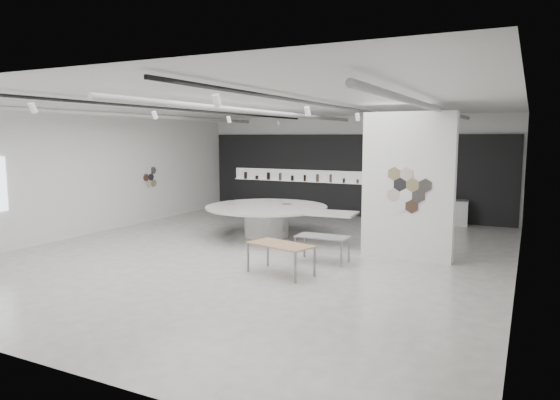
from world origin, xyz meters
The scene contains 7 objects.
room centered at (-0.09, 0.00, 2.07)m, with size 12.02×14.02×3.82m.
back_wall_display centered at (-0.08, 6.93, 1.54)m, with size 11.80×0.27×3.10m.
partition_column centered at (3.50, 1.00, 1.80)m, with size 2.20×0.38×3.60m.
display_island centered at (-0.85, 1.94, 0.61)m, with size 4.91×3.95×0.94m.
sample_table_wood centered at (1.36, -1.64, 0.63)m, with size 1.58×1.06×0.68m.
sample_table_stone centered at (1.77, -0.22, 0.58)m, with size 1.24×0.63×0.64m.
kitchen_counter centered at (3.58, 6.52, 0.44)m, with size 1.59×0.77×1.21m.
Camera 1 is at (6.14, -11.18, 2.99)m, focal length 32.00 mm.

